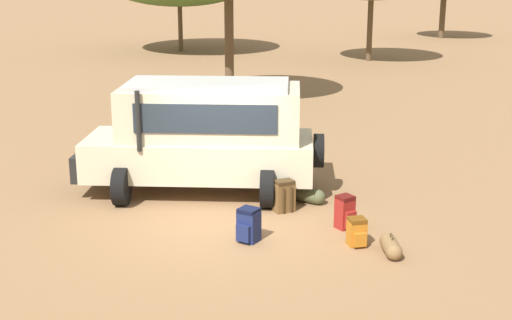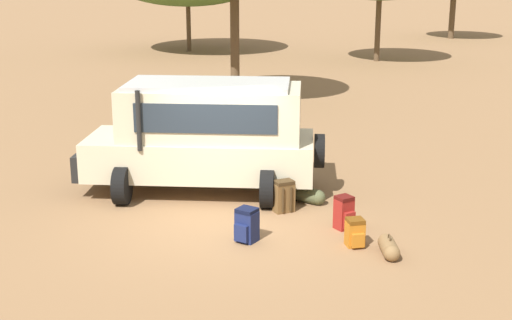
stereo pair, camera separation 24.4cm
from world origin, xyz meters
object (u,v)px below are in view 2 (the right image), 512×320
object	(u,v)px
backpack_near_rear_wheel	(344,213)
backpack_cluster_center	(355,233)
duffel_bag_low_black_case	(307,195)
backpack_outermost	(247,225)
duffel_bag_soft_canvas	(389,247)
safari_vehicle	(205,134)
backpack_beside_front_wheel	(283,196)

from	to	relation	value
backpack_near_rear_wheel	backpack_cluster_center	bearing A→B (deg)	-96.96
backpack_cluster_center	duffel_bag_low_black_case	world-z (taller)	backpack_cluster_center
backpack_outermost	duffel_bag_soft_canvas	distance (m)	2.56
backpack_cluster_center	safari_vehicle	bearing A→B (deg)	119.13
backpack_beside_front_wheel	duffel_bag_low_black_case	xyz separation A→B (m)	(0.63, 0.42, -0.15)
safari_vehicle	backpack_cluster_center	xyz separation A→B (m)	(2.07, -3.72, -1.04)
backpack_beside_front_wheel	duffel_bag_soft_canvas	size ratio (longest dim) A/B	0.83
backpack_beside_front_wheel	backpack_cluster_center	distance (m)	2.19
backpack_beside_front_wheel	duffel_bag_soft_canvas	distance (m)	2.84
backpack_cluster_center	backpack_outermost	distance (m)	1.95
backpack_beside_front_wheel	duffel_bag_low_black_case	bearing A→B (deg)	33.69
backpack_beside_front_wheel	backpack_outermost	size ratio (longest dim) A/B	1.05
safari_vehicle	duffel_bag_low_black_case	bearing A→B (deg)	-32.56
backpack_near_rear_wheel	backpack_outermost	world-z (taller)	backpack_near_rear_wheel
backpack_cluster_center	backpack_near_rear_wheel	bearing A→B (deg)	83.04
safari_vehicle	backpack_near_rear_wheel	size ratio (longest dim) A/B	8.40
duffel_bag_low_black_case	duffel_bag_soft_canvas	size ratio (longest dim) A/B	0.90
backpack_outermost	safari_vehicle	bearing A→B (deg)	94.45
backpack_cluster_center	duffel_bag_soft_canvas	size ratio (longest dim) A/B	0.65
safari_vehicle	duffel_bag_soft_canvas	xyz separation A→B (m)	(2.49, -4.24, -1.15)
safari_vehicle	backpack_cluster_center	distance (m)	4.38
backpack_cluster_center	duffel_bag_soft_canvas	world-z (taller)	backpack_cluster_center
duffel_bag_soft_canvas	backpack_cluster_center	bearing A→B (deg)	129.00
backpack_beside_front_wheel	duffel_bag_low_black_case	size ratio (longest dim) A/B	0.93
safari_vehicle	backpack_near_rear_wheel	distance (m)	3.73
safari_vehicle	backpack_outermost	xyz separation A→B (m)	(0.24, -3.04, -0.99)
backpack_beside_front_wheel	backpack_near_rear_wheel	bearing A→B (deg)	-54.50
backpack_near_rear_wheel	backpack_outermost	size ratio (longest dim) A/B	1.03
backpack_outermost	duffel_bag_low_black_case	bearing A→B (deg)	46.53
duffel_bag_soft_canvas	duffel_bag_low_black_case	bearing A→B (deg)	100.36
duffel_bag_low_black_case	duffel_bag_soft_canvas	bearing A→B (deg)	-79.64
backpack_cluster_center	backpack_beside_front_wheel	bearing A→B (deg)	110.21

